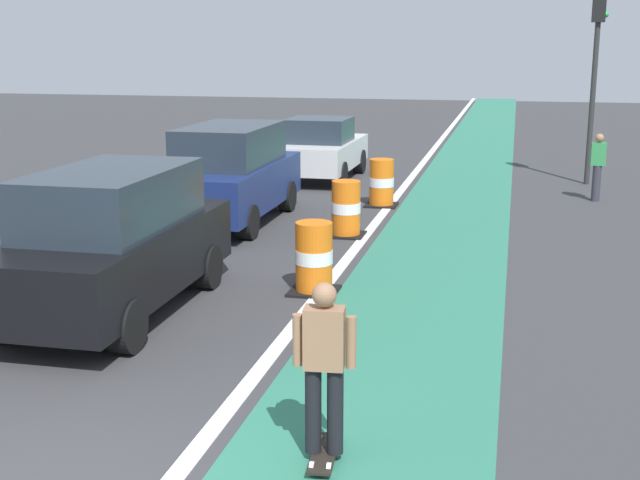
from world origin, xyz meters
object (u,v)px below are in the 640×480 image
object	(u,v)px
traffic_barrel_mid	(346,209)
traffic_light_corner	(596,50)
traffic_barrel_back	(382,183)
parked_suv_nearest	(114,241)
parked_suv_second	(231,174)
skateboarder_on_lane	(324,366)
traffic_barrel_front	(314,258)
pedestrian_crossing	(598,165)
parked_sedan_third	(321,149)

from	to	relation	value
traffic_barrel_mid	traffic_light_corner	bearing A→B (deg)	55.85
traffic_barrel_back	traffic_light_corner	bearing A→B (deg)	41.22
parked_suv_nearest	parked_suv_second	xyz separation A→B (m)	(-0.40, 6.17, 0.00)
traffic_barrel_back	traffic_light_corner	world-z (taller)	traffic_light_corner
traffic_barrel_mid	skateboarder_on_lane	bearing A→B (deg)	-79.99
traffic_barrel_front	skateboarder_on_lane	bearing A→B (deg)	-75.65
traffic_light_corner	traffic_barrel_back	bearing A→B (deg)	-138.78
skateboarder_on_lane	pedestrian_crossing	world-z (taller)	skateboarder_on_lane
parked_suv_second	traffic_barrel_front	bearing A→B (deg)	-57.92
skateboarder_on_lane	parked_suv_nearest	distance (m)	5.20
pedestrian_crossing	traffic_barrel_front	bearing A→B (deg)	-118.59
skateboarder_on_lane	traffic_barrel_mid	world-z (taller)	skateboarder_on_lane
parked_suv_nearest	parked_suv_second	world-z (taller)	same
skateboarder_on_lane	pedestrian_crossing	distance (m)	14.42
parked_suv_nearest	traffic_barrel_back	xyz separation A→B (m)	(2.39, 8.68, -0.50)
skateboarder_on_lane	traffic_barrel_mid	distance (m)	9.17
traffic_barrel_back	traffic_barrel_front	bearing A→B (deg)	-89.38
parked_suv_second	parked_sedan_third	xyz separation A→B (m)	(0.56, 5.99, -0.20)
parked_sedan_third	pedestrian_crossing	size ratio (longest dim) A/B	2.56
traffic_barrel_front	traffic_barrel_mid	world-z (taller)	same
parked_sedan_third	traffic_light_corner	size ratio (longest dim) A/B	0.81
parked_sedan_third	traffic_barrel_mid	world-z (taller)	parked_sedan_third
parked_suv_nearest	parked_suv_second	size ratio (longest dim) A/B	1.00
traffic_barrel_front	traffic_light_corner	distance (m)	12.71
traffic_barrel_back	traffic_light_corner	xyz separation A→B (m)	(4.89, 4.28, 2.97)
traffic_barrel_front	traffic_light_corner	xyz separation A→B (m)	(4.81, 11.38, 2.97)
skateboarder_on_lane	parked_suv_nearest	world-z (taller)	parked_suv_nearest
traffic_barrel_mid	pedestrian_crossing	distance (m)	7.12
traffic_barrel_back	skateboarder_on_lane	bearing A→B (deg)	-83.51
traffic_barrel_front	parked_suv_second	bearing A→B (deg)	122.08
traffic_barrel_mid	traffic_barrel_back	distance (m)	3.22
skateboarder_on_lane	traffic_barrel_back	size ratio (longest dim) A/B	1.55
parked_suv_second	traffic_barrel_mid	size ratio (longest dim) A/B	4.22
parked_suv_nearest	traffic_barrel_front	world-z (taller)	parked_suv_nearest
traffic_light_corner	traffic_barrel_front	bearing A→B (deg)	-112.92
parked_suv_second	traffic_light_corner	distance (m)	10.55
traffic_barrel_back	traffic_light_corner	distance (m)	7.15
parked_sedan_third	traffic_barrel_back	distance (m)	4.15
skateboarder_on_lane	traffic_barrel_back	bearing A→B (deg)	96.49
traffic_barrel_front	traffic_barrel_back	distance (m)	7.10
parked_suv_nearest	traffic_barrel_back	world-z (taller)	parked_suv_nearest
traffic_barrel_mid	traffic_light_corner	world-z (taller)	traffic_light_corner
pedestrian_crossing	traffic_barrel_mid	bearing A→B (deg)	-135.75
traffic_barrel_front	traffic_barrel_back	world-z (taller)	same
pedestrian_crossing	skateboarder_on_lane	bearing A→B (deg)	-104.07
traffic_barrel_front	pedestrian_crossing	world-z (taller)	pedestrian_crossing
skateboarder_on_lane	parked_sedan_third	bearing A→B (deg)	103.00
parked_suv_second	traffic_barrel_back	bearing A→B (deg)	41.92
skateboarder_on_lane	parked_suv_second	bearing A→B (deg)	113.30
skateboarder_on_lane	parked_sedan_third	world-z (taller)	parked_sedan_third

